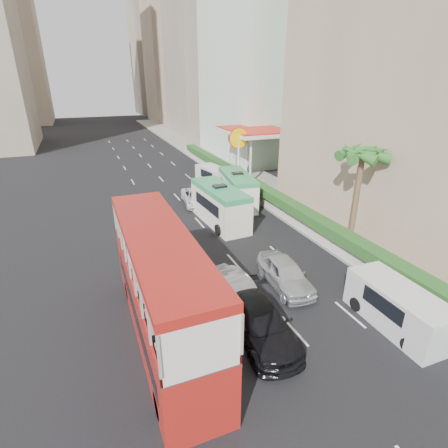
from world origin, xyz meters
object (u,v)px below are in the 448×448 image
minibus_near (220,205)px  shell_station (255,153)px  car_silver_lane_a (234,306)px  panel_van_far (215,177)px  car_black (259,336)px  van_asset (196,204)px  double_decker_bus (162,287)px  car_silver_lane_b (284,285)px  minibus_far (237,189)px  palm_tree (356,201)px  panel_van_near (398,307)px

minibus_near → shell_station: (8.85, 11.57, 1.27)m
car_silver_lane_a → panel_van_far: bearing=62.8°
car_silver_lane_a → car_black: car_silver_lane_a is taller
car_black → van_asset: size_ratio=1.13×
shell_station → double_decker_bus: bearing=-124.8°
car_silver_lane_b → panel_van_far: panel_van_far is taller
car_black → shell_station: size_ratio=0.68×
double_decker_bus → minibus_far: size_ratio=1.72×
car_silver_lane_a → palm_tree: 11.03m
palm_tree → panel_van_far: bearing=101.4°
panel_van_near → palm_tree: 8.57m
double_decker_bus → panel_van_near: size_ratio=2.22×
van_asset → shell_station: bearing=42.8°
car_silver_lane_b → minibus_near: (-0.00, 9.95, 1.48)m
panel_van_far → palm_tree: size_ratio=0.78×
van_asset → minibus_near: (0.43, -4.89, 1.48)m
double_decker_bus → palm_tree: size_ratio=1.72×
car_silver_lane_b → minibus_near: 10.06m
van_asset → panel_van_near: (3.48, -19.72, 0.99)m
panel_van_near → palm_tree: size_ratio=0.77×
car_black → palm_tree: 11.88m
car_black → panel_van_far: panel_van_far is taller
double_decker_bus → palm_tree: palm_tree is taller
car_silver_lane_a → minibus_far: size_ratio=0.75×
car_black → palm_tree: (9.86, 5.70, 3.38)m
panel_van_near → shell_station: (5.80, 26.40, 1.76)m
car_silver_lane_a → car_black: size_ratio=0.89×
double_decker_bus → shell_station: shell_station is taller
double_decker_bus → panel_van_far: double_decker_bus is taller
car_black → van_asset: car_black is taller
panel_van_far → minibus_far: bearing=-102.2°
car_silver_lane_b → panel_van_far: (3.20, 19.65, 1.00)m
panel_van_near → panel_van_far: bearing=90.6°
minibus_near → car_silver_lane_b: bearing=-93.5°
car_black → car_silver_lane_b: bearing=49.0°
van_asset → shell_station: 11.76m
car_silver_lane_a → van_asset: car_silver_lane_a is taller
car_silver_lane_a → panel_van_far: (6.56, 20.31, 1.00)m
car_black → minibus_near: bearing=80.6°
minibus_far → palm_tree: bearing=-62.6°
minibus_near → panel_van_far: bearing=68.2°
car_silver_lane_b → van_asset: bearing=96.0°
car_silver_lane_a → shell_station: size_ratio=0.60×
minibus_near → palm_tree: palm_tree is taller
palm_tree → shell_station: size_ratio=0.80×
double_decker_bus → panel_van_far: bearing=63.9°
van_asset → minibus_far: bearing=-13.9°
car_silver_lane_b → panel_van_near: panel_van_near is taller
minibus_near → van_asset: bearing=91.5°
van_asset → palm_tree: bearing=-53.0°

